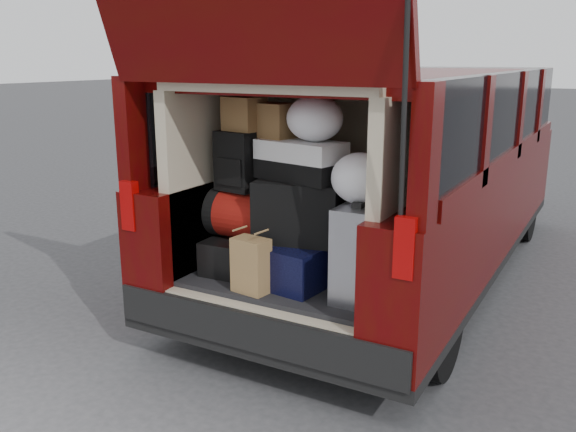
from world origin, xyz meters
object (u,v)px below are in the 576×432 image
Objects in this scene: kraft_bag at (251,265)px; red_duffel at (246,215)px; black_hardshell at (246,252)px; navy_hardshell at (298,260)px; black_soft_case at (299,211)px; twotone_duffel at (301,160)px; silver_roller at (360,253)px; backpack at (237,161)px.

kraft_bag is 0.70× the size of red_duffel.
navy_hardshell reaches higher than black_hardshell.
navy_hardshell is at bearing 1.89° from red_duffel.
kraft_bag is 0.63× the size of black_soft_case.
twotone_duffel reaches higher than black_hardshell.
twotone_duffel is (-0.45, 0.14, 0.47)m from silver_roller.
silver_roller is 0.64m from kraft_bag.
black_hardshell is 1.67× the size of kraft_bag.
black_soft_case reaches higher than navy_hardshell.
backpack is at bearing -174.85° from red_duffel.
silver_roller is (0.45, -0.11, 0.15)m from navy_hardshell.
black_hardshell is 1.47× the size of backpack.
red_duffel is at bearing -53.63° from black_hardshell.
backpack is at bearing 170.51° from black_soft_case.
black_hardshell is 1.00× the size of silver_roller.
backpack is at bearing -162.23° from twotone_duffel.
silver_roller is at bearing -6.13° from navy_hardshell.
silver_roller is (0.84, -0.12, 0.16)m from black_hardshell.
twotone_duffel is at bearing 75.59° from kraft_bag.
silver_roller is 1.06× the size of black_soft_case.
red_duffel is 0.91× the size of black_soft_case.
red_duffel is 0.89× the size of twotone_duffel.
black_hardshell is at bearing 128.89° from red_duffel.
black_soft_case is 1.39× the size of backpack.
backpack is (-0.06, -0.01, 0.34)m from red_duffel.
twotone_duffel is (-0.01, 0.03, 0.30)m from black_soft_case.
backpack is (-0.28, 0.30, 0.55)m from kraft_bag.
navy_hardshell is at bearing 73.90° from kraft_bag.
black_soft_case is (0.38, 0.01, 0.07)m from red_duffel.
silver_roller is at bearing -11.25° from black_hardshell.
twotone_duffel reaches higher than silver_roller.
backpack is at bearing 173.45° from silver_roller.
black_soft_case is at bearing -60.20° from twotone_duffel.
silver_roller is at bearing -7.07° from red_duffel.
kraft_bag is (-0.59, -0.21, -0.11)m from silver_roller.
red_duffel is 0.52m from twotone_duffel.
black_hardshell is 0.26m from red_duffel.
red_duffel is at bearing 134.54° from kraft_bag.
black_hardshell is 0.39m from navy_hardshell.
twotone_duffel is at bearing 97.15° from black_soft_case.
backpack is (-0.03, -0.03, 0.60)m from black_hardshell.
black_hardshell is at bearing -174.31° from navy_hardshell.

